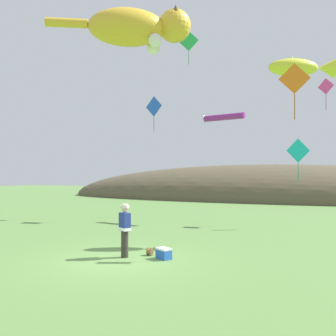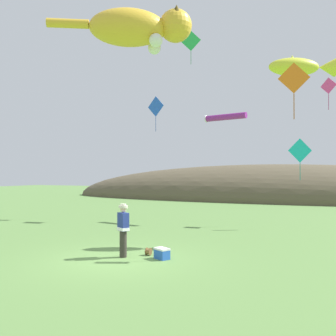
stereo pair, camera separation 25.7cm
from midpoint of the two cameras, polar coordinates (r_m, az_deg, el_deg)
The scene contains 13 objects.
ground_plane at distance 12.50m, azimuth -7.10°, elevation -13.72°, with size 120.00×120.00×0.00m, color #5B8442.
distant_hill_ridge at distance 42.35m, azimuth 15.48°, elevation -4.59°, with size 48.84×14.82×7.60m.
festival_attendant at distance 12.69m, azimuth -6.26°, elevation -9.15°, with size 0.49×0.44×1.77m.
kite_spool at distance 13.06m, azimuth -2.41°, elevation -12.59°, with size 0.15×0.26×0.26m.
picnic_cooler at distance 12.49m, azimuth -0.32°, elevation -12.89°, with size 0.59×0.52×0.36m.
kite_giant_cat at distance 19.89m, azimuth -4.14°, elevation 20.47°, with size 6.41×4.14×2.16m.
kite_fish_windsock at distance 16.86m, azimuth 20.06°, elevation 14.27°, with size 2.82×1.94×0.86m.
kite_tube_streamer at distance 22.44m, azimuth 9.01°, elevation 7.67°, with size 2.63×0.89×0.44m.
kite_diamond_teal at distance 20.43m, azimuth 19.81°, elevation 2.48°, with size 1.12×0.58×2.15m.
kite_diamond_green at distance 26.32m, azimuth 3.81°, elevation 18.73°, with size 1.35×0.17×2.26m.
kite_diamond_pink at distance 23.33m, azimuth 23.56°, elevation 11.37°, with size 0.85×0.39×1.83m.
kite_diamond_orange at distance 14.14m, azimuth 19.14°, elevation 12.75°, with size 1.07×0.21×1.98m.
kite_diamond_blue at distance 22.99m, azimuth -1.55°, elevation 9.32°, with size 1.21×0.33×2.15m.
Camera 2 is at (6.41, -10.39, 2.79)m, focal length 40.00 mm.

